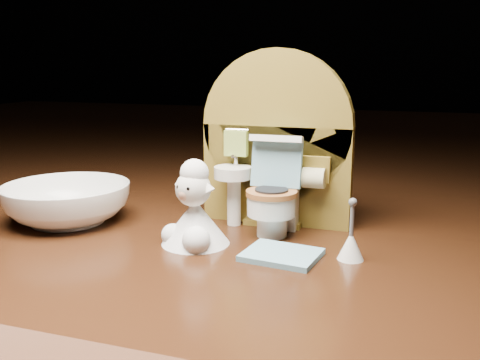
% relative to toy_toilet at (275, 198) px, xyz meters
% --- Properties ---
extents(backdrop_panel, '(0.13, 0.05, 0.15)m').
position_rel_toy_toilet_xyz_m(backdrop_panel, '(-0.01, 0.03, 0.04)').
color(backdrop_panel, olive).
rests_on(backdrop_panel, ground).
extents(toy_toilet, '(0.04, 0.05, 0.08)m').
position_rel_toy_toilet_xyz_m(toy_toilet, '(0.00, 0.00, 0.00)').
color(toy_toilet, white).
rests_on(toy_toilet, ground).
extents(bath_mat, '(0.06, 0.05, 0.00)m').
position_rel_toy_toilet_xyz_m(bath_mat, '(0.02, -0.05, -0.03)').
color(bath_mat, '#70A5B8').
rests_on(bath_mat, ground).
extents(toilet_brush, '(0.02, 0.02, 0.05)m').
position_rel_toy_toilet_xyz_m(toilet_brush, '(0.07, -0.04, -0.02)').
color(toilet_brush, white).
rests_on(toilet_brush, ground).
extents(plush_lamb, '(0.05, 0.05, 0.07)m').
position_rel_toy_toilet_xyz_m(plush_lamb, '(-0.05, -0.05, -0.01)').
color(plush_lamb, white).
rests_on(plush_lamb, ground).
extents(ceramic_bowl, '(0.12, 0.12, 0.03)m').
position_rel_toy_toilet_xyz_m(ceramic_bowl, '(-0.18, -0.03, -0.01)').
color(ceramic_bowl, white).
rests_on(ceramic_bowl, ground).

